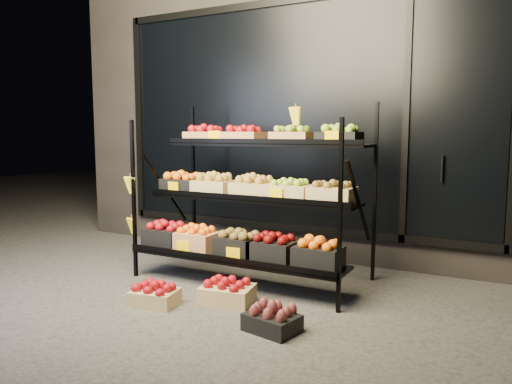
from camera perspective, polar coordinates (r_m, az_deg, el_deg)
The scene contains 6 objects.
ground at distance 4.30m, azimuth -4.78°, elevation -12.00°, with size 24.00×24.00×0.00m, color #514F4C.
building at distance 6.40m, azimuth 8.10°, elevation 10.05°, with size 6.00×2.08×3.50m.
display_rack at distance 4.63m, azimuth -0.93°, elevation -0.59°, with size 2.18×1.02×1.73m.
floor_crate_left at distance 4.18m, azimuth -11.50°, elevation -11.39°, with size 0.40×0.33×0.19m.
floor_crate_midright at distance 4.15m, azimuth -3.33°, elevation -11.28°, with size 0.47×0.38×0.21m.
floor_crate_right at distance 3.60m, azimuth 1.85°, elevation -14.33°, with size 0.41×0.33×0.19m.
Camera 1 is at (2.24, -3.39, 1.39)m, focal length 35.00 mm.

